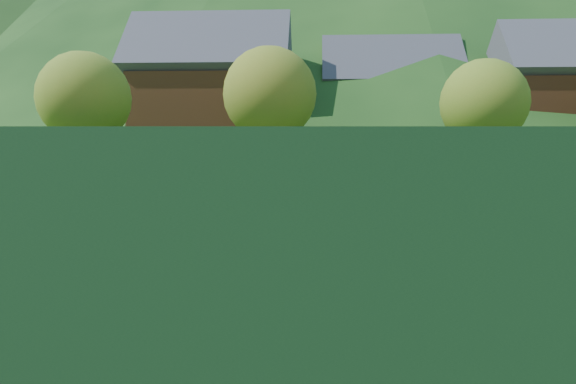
# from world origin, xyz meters

# --- Properties ---
(ground) EXTENTS (400.00, 400.00, 0.00)m
(ground) POSITION_xyz_m (0.00, 0.00, 0.00)
(ground) COLOR #2A4D18
(ground) RESTS_ON ground
(clay_court) EXTENTS (40.00, 24.00, 0.02)m
(clay_court) POSITION_xyz_m (0.00, 0.00, 0.01)
(clay_court) COLOR #BA511E
(clay_court) RESTS_ON ground
(coach) EXTENTS (0.66, 0.44, 1.79)m
(coach) POSITION_xyz_m (-3.68, -2.64, 0.91)
(coach) COLOR #1955A8
(coach) RESTS_ON clay_court
(student_a) EXTENTS (0.76, 0.65, 1.34)m
(student_a) POSITION_xyz_m (0.80, 2.89, 0.69)
(student_a) COLOR orange
(student_a) RESTS_ON clay_court
(student_b) EXTENTS (0.82, 0.46, 1.33)m
(student_b) POSITION_xyz_m (4.91, 3.16, 0.68)
(student_b) COLOR #CF4712
(student_b) RESTS_ON clay_court
(student_c) EXTENTS (0.87, 0.74, 1.50)m
(student_c) POSITION_xyz_m (6.26, 1.56, 0.77)
(student_c) COLOR #F55415
(student_c) RESTS_ON clay_court
(student_d) EXTENTS (1.12, 0.82, 1.55)m
(student_d) POSITION_xyz_m (6.50, 2.12, 0.80)
(student_d) COLOR orange
(student_d) RESTS_ON clay_court
(tennis_ball_0) EXTENTS (0.07, 0.07, 0.07)m
(tennis_ball_0) POSITION_xyz_m (-7.16, -3.43, 0.05)
(tennis_ball_0) COLOR #C2E826
(tennis_ball_0) RESTS_ON clay_court
(tennis_ball_1) EXTENTS (0.07, 0.07, 0.07)m
(tennis_ball_1) POSITION_xyz_m (-4.28, -1.37, 0.05)
(tennis_ball_1) COLOR #C2E826
(tennis_ball_1) RESTS_ON clay_court
(tennis_ball_2) EXTENTS (0.07, 0.07, 0.07)m
(tennis_ball_2) POSITION_xyz_m (-5.87, -4.88, 0.05)
(tennis_ball_2) COLOR #C2E826
(tennis_ball_2) RESTS_ON clay_court
(tennis_ball_3) EXTENTS (0.07, 0.07, 0.07)m
(tennis_ball_3) POSITION_xyz_m (-0.98, -7.22, 0.05)
(tennis_ball_3) COLOR #C2E826
(tennis_ball_3) RESTS_ON clay_court
(tennis_ball_4) EXTENTS (0.07, 0.07, 0.07)m
(tennis_ball_4) POSITION_xyz_m (0.40, -8.64, 0.05)
(tennis_ball_4) COLOR #C2E826
(tennis_ball_4) RESTS_ON clay_court
(tennis_ball_6) EXTENTS (0.07, 0.07, 0.07)m
(tennis_ball_6) POSITION_xyz_m (-2.85, -8.78, 0.05)
(tennis_ball_6) COLOR #C2E826
(tennis_ball_6) RESTS_ON clay_court
(tennis_ball_7) EXTENTS (0.07, 0.07, 0.07)m
(tennis_ball_7) POSITION_xyz_m (5.88, -1.33, 0.05)
(tennis_ball_7) COLOR #C2E826
(tennis_ball_7) RESTS_ON clay_court
(tennis_ball_8) EXTENTS (0.07, 0.07, 0.07)m
(tennis_ball_8) POSITION_xyz_m (-5.73, -2.55, 0.05)
(tennis_ball_8) COLOR #C2E826
(tennis_ball_8) RESTS_ON clay_court
(tennis_ball_11) EXTENTS (0.07, 0.07, 0.07)m
(tennis_ball_11) POSITION_xyz_m (3.05, -1.89, 0.05)
(tennis_ball_11) COLOR #C2E826
(tennis_ball_11) RESTS_ON clay_court
(tennis_ball_12) EXTENTS (0.07, 0.07, 0.07)m
(tennis_ball_12) POSITION_xyz_m (-2.62, -5.49, 0.05)
(tennis_ball_12) COLOR #C2E826
(tennis_ball_12) RESTS_ON clay_court
(tennis_ball_13) EXTENTS (0.07, 0.07, 0.07)m
(tennis_ball_13) POSITION_xyz_m (-2.75, -4.79, 0.05)
(tennis_ball_13) COLOR #C2E826
(tennis_ball_13) RESTS_ON clay_court
(tennis_ball_14) EXTENTS (0.07, 0.07, 0.07)m
(tennis_ball_14) POSITION_xyz_m (-5.05, -7.75, 0.05)
(tennis_ball_14) COLOR #C2E826
(tennis_ball_14) RESTS_ON clay_court
(tennis_ball_17) EXTENTS (0.07, 0.07, 0.07)m
(tennis_ball_17) POSITION_xyz_m (2.92, -5.98, 0.05)
(tennis_ball_17) COLOR #C2E826
(tennis_ball_17) RESTS_ON clay_court
(tennis_ball_19) EXTENTS (0.07, 0.07, 0.07)m
(tennis_ball_19) POSITION_xyz_m (-1.70, -4.94, 0.05)
(tennis_ball_19) COLOR #C2E826
(tennis_ball_19) RESTS_ON clay_court
(tennis_ball_21) EXTENTS (0.07, 0.07, 0.07)m
(tennis_ball_21) POSITION_xyz_m (-3.36, -4.46, 0.05)
(tennis_ball_21) COLOR #C2E826
(tennis_ball_21) RESTS_ON clay_court
(court_lines) EXTENTS (23.83, 11.03, 0.00)m
(court_lines) POSITION_xyz_m (0.00, 0.00, 0.02)
(court_lines) COLOR white
(court_lines) RESTS_ON clay_court
(tennis_net) EXTENTS (0.10, 12.07, 1.10)m
(tennis_net) POSITION_xyz_m (0.00, 0.00, 0.52)
(tennis_net) COLOR black
(tennis_net) RESTS_ON clay_court
(perimeter_fence) EXTENTS (40.40, 24.24, 3.00)m
(perimeter_fence) POSITION_xyz_m (0.00, 0.00, 1.27)
(perimeter_fence) COLOR black
(perimeter_fence) RESTS_ON clay_court
(ball_hopper) EXTENTS (0.57, 0.57, 1.00)m
(ball_hopper) POSITION_xyz_m (-6.20, -4.76, 0.77)
(ball_hopper) COLOR black
(ball_hopper) RESTS_ON clay_court
(chalet_left) EXTENTS (13.80, 9.93, 12.92)m
(chalet_left) POSITION_xyz_m (-10.00, 30.00, 5.65)
(chalet_left) COLOR beige
(chalet_left) RESTS_ON ground
(chalet_mid) EXTENTS (12.65, 8.82, 11.45)m
(chalet_mid) POSITION_xyz_m (6.00, 34.00, 4.99)
(chalet_mid) COLOR beige
(chalet_mid) RESTS_ON ground
(chalet_right) EXTENTS (11.50, 8.82, 11.91)m
(chalet_right) POSITION_xyz_m (20.00, 30.00, 5.26)
(chalet_right) COLOR beige
(chalet_right) RESTS_ON ground
(tree_a) EXTENTS (6.00, 6.00, 7.88)m
(tree_a) POSITION_xyz_m (-16.00, 18.00, 4.87)
(tree_a) COLOR #3F2719
(tree_a) RESTS_ON ground
(tree_b) EXTENTS (6.40, 6.40, 8.40)m
(tree_b) POSITION_xyz_m (-4.00, 20.00, 5.19)
(tree_b) COLOR #3C2518
(tree_b) RESTS_ON ground
(tree_c) EXTENTS (5.60, 5.60, 7.35)m
(tree_c) POSITION_xyz_m (10.00, 19.00, 4.54)
(tree_c) COLOR #402A19
(tree_c) RESTS_ON ground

